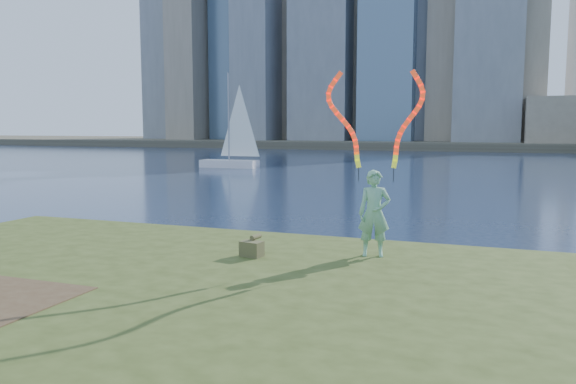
% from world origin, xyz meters
% --- Properties ---
extents(ground, '(320.00, 320.00, 0.00)m').
position_xyz_m(ground, '(0.00, 0.00, 0.00)').
color(ground, '#1A2842').
rests_on(ground, ground).
extents(grassy_knoll, '(20.00, 18.00, 0.80)m').
position_xyz_m(grassy_knoll, '(0.00, -2.30, 0.34)').
color(grassy_knoll, '#374619').
rests_on(grassy_knoll, ground).
extents(far_shore, '(320.00, 40.00, 1.20)m').
position_xyz_m(far_shore, '(0.00, 95.00, 0.60)').
color(far_shore, '#464234').
rests_on(far_shore, ground).
extents(woman_with_ribbons, '(2.08, 0.66, 4.18)m').
position_xyz_m(woman_with_ribbons, '(3.27, 2.32, 2.19)').
color(woman_with_ribbons, '#177A41').
rests_on(woman_with_ribbons, grassy_knoll).
extents(canvas_bag, '(0.50, 0.56, 0.43)m').
position_xyz_m(canvas_bag, '(0.87, 1.37, 0.98)').
color(canvas_bag, '#49502B').
rests_on(canvas_bag, grassy_knoll).
extents(sailboat, '(5.42, 1.72, 8.22)m').
position_xyz_m(sailboat, '(-15.93, 34.90, 1.41)').
color(sailboat, white).
rests_on(sailboat, ground).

